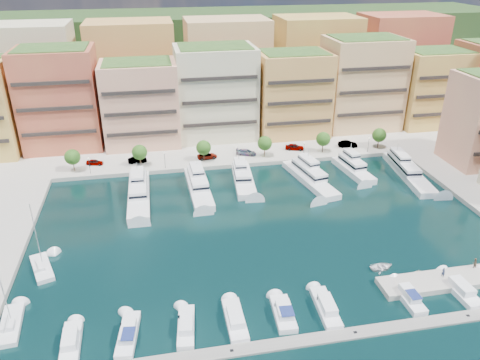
{
  "coord_description": "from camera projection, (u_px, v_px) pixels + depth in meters",
  "views": [
    {
      "loc": [
        -19.85,
        -76.62,
        49.26
      ],
      "look_at": [
        -2.96,
        10.73,
        6.0
      ],
      "focal_mm": 35.0,
      "sensor_mm": 36.0,
      "label": 1
    }
  ],
  "objects": [
    {
      "name": "sailboat_1",
      "position": [
        42.0,
        268.0,
        80.54
      ],
      "size": [
        5.45,
        8.92,
        13.2
      ],
      "color": "white",
      "rests_on": "ground"
    },
    {
      "name": "apartment_1",
      "position": [
        60.0,
        99.0,
        124.73
      ],
      "size": [
        20.0,
        16.5,
        26.8
      ],
      "color": "#C26A40",
      "rests_on": "north_quay"
    },
    {
      "name": "tree_5",
      "position": [
        379.0,
        135.0,
        126.92
      ],
      "size": [
        3.8,
        3.8,
        5.65
      ],
      "color": "#473323",
      "rests_on": "north_quay"
    },
    {
      "name": "apartment_6",
      "position": [
        431.0,
        88.0,
        142.27
      ],
      "size": [
        20.0,
        15.5,
        22.8
      ],
      "color": "#E2C252",
      "rests_on": "north_quay"
    },
    {
      "name": "car_2",
      "position": [
        207.0,
        156.0,
        121.62
      ],
      "size": [
        5.5,
        3.11,
        1.45
      ],
      "primitive_type": "imported",
      "rotation": [
        0.0,
        0.0,
        1.71
      ],
      "color": "gray",
      "rests_on": "north_quay"
    },
    {
      "name": "tender_0",
      "position": [
        382.0,
        267.0,
        80.78
      ],
      "size": [
        4.4,
        3.34,
        0.86
      ],
      "primitive_type": "imported",
      "rotation": [
        0.0,
        0.0,
        1.67
      ],
      "color": "white",
      "rests_on": "ground"
    },
    {
      "name": "cruiser_7",
      "position": [
        408.0,
        297.0,
        73.54
      ],
      "size": [
        2.45,
        8.2,
        2.66
      ],
      "color": "white",
      "rests_on": "ground"
    },
    {
      "name": "car_4",
      "position": [
        294.0,
        147.0,
        126.99
      ],
      "size": [
        5.36,
        3.37,
        1.7
      ],
      "primitive_type": "imported",
      "rotation": [
        0.0,
        0.0,
        1.28
      ],
      "color": "gray",
      "rests_on": "north_quay"
    },
    {
      "name": "yacht_2",
      "position": [
        198.0,
        185.0,
        107.54
      ],
      "size": [
        4.94,
        20.48,
        7.3
      ],
      "color": "white",
      "rests_on": "ground"
    },
    {
      "name": "tree_1",
      "position": [
        140.0,
        152.0,
        116.0
      ],
      "size": [
        3.8,
        3.8,
        5.65
      ],
      "color": "#473323",
      "rests_on": "north_quay"
    },
    {
      "name": "tree_4",
      "position": [
        323.0,
        139.0,
        124.19
      ],
      "size": [
        3.8,
        3.8,
        5.65
      ],
      "color": "#473323",
      "rests_on": "north_quay"
    },
    {
      "name": "backblock_1",
      "position": [
        133.0,
        71.0,
        146.66
      ],
      "size": [
        26.0,
        18.0,
        30.0
      ],
      "primitive_type": "cube",
      "color": "tan",
      "rests_on": "north_quay"
    },
    {
      "name": "lamppost_3",
      "position": [
        304.0,
        147.0,
        121.54
      ],
      "size": [
        0.3,
        0.3,
        4.2
      ],
      "color": "black",
      "rests_on": "north_quay"
    },
    {
      "name": "cruiser_8",
      "position": [
        460.0,
        290.0,
        75.1
      ],
      "size": [
        3.01,
        9.14,
        2.55
      ],
      "color": "white",
      "rests_on": "ground"
    },
    {
      "name": "tree_3",
      "position": [
        265.0,
        143.0,
        121.46
      ],
      "size": [
        3.8,
        3.8,
        5.65
      ],
      "color": "#473323",
      "rests_on": "north_quay"
    },
    {
      "name": "cruiser_5",
      "position": [
        326.0,
        308.0,
        71.24
      ],
      "size": [
        3.03,
        9.24,
        2.55
      ],
      "color": "white",
      "rests_on": "ground"
    },
    {
      "name": "cruiser_0",
      "position": [
        71.0,
        343.0,
        64.89
      ],
      "size": [
        2.71,
        7.89,
        2.55
      ],
      "color": "white",
      "rests_on": "ground"
    },
    {
      "name": "cruiser_3",
      "position": [
        235.0,
        320.0,
        68.84
      ],
      "size": [
        2.7,
        8.85,
        2.55
      ],
      "color": "white",
      "rests_on": "ground"
    },
    {
      "name": "yacht_3",
      "position": [
        243.0,
        178.0,
        110.82
      ],
      "size": [
        5.83,
        17.17,
        7.3
      ],
      "color": "white",
      "rests_on": "ground"
    },
    {
      "name": "south_pontoon",
      "position": [
        295.0,
        343.0,
        65.59
      ],
      "size": [
        72.0,
        2.2,
        0.35
      ],
      "primitive_type": "cube",
      "color": "gray",
      "rests_on": "ground"
    },
    {
      "name": "tree_2",
      "position": [
        204.0,
        148.0,
        118.73
      ],
      "size": [
        3.8,
        3.8,
        5.65
      ],
      "color": "#473323",
      "rests_on": "north_quay"
    },
    {
      "name": "car_3",
      "position": [
        246.0,
        152.0,
        123.82
      ],
      "size": [
        5.67,
        3.96,
        1.52
      ],
      "primitive_type": "imported",
      "rotation": [
        0.0,
        0.0,
        1.18
      ],
      "color": "gray",
      "rests_on": "north_quay"
    },
    {
      "name": "lamppost_0",
      "position": [
        89.0,
        163.0,
        112.32
      ],
      "size": [
        0.3,
        0.3,
        4.2
      ],
      "color": "black",
      "rests_on": "north_quay"
    },
    {
      "name": "north_quay",
      "position": [
        218.0,
        127.0,
        147.33
      ],
      "size": [
        220.0,
        64.0,
        2.0
      ],
      "primitive_type": "cube",
      "color": "#9E998E",
      "rests_on": "ground"
    },
    {
      "name": "car_1",
      "position": [
        137.0,
        160.0,
        119.22
      ],
      "size": [
        4.84,
        2.0,
        1.56
      ],
      "primitive_type": "imported",
      "rotation": [
        0.0,
        0.0,
        1.65
      ],
      "color": "gray",
      "rests_on": "north_quay"
    },
    {
      "name": "yacht_1",
      "position": [
        139.0,
        193.0,
        104.38
      ],
      "size": [
        4.81,
        22.54,
        7.3
      ],
      "color": "white",
      "rests_on": "ground"
    },
    {
      "name": "tree_0",
      "position": [
        72.0,
        157.0,
        113.27
      ],
      "size": [
        3.8,
        3.8,
        5.65
      ],
      "color": "#473323",
      "rests_on": "north_quay"
    },
    {
      "name": "yacht_6",
      "position": [
        407.0,
        170.0,
        114.92
      ],
      "size": [
        7.1,
        24.15,
        7.3
      ],
      "color": "white",
      "rests_on": "ground"
    },
    {
      "name": "cruiser_1",
      "position": [
        128.0,
        335.0,
        66.17
      ],
      "size": [
        3.6,
        9.05,
        2.66
      ],
      "color": "white",
      "rests_on": "ground"
    },
    {
      "name": "person_1",
      "position": [
        475.0,
        263.0,
        79.32
      ],
      "size": [
        0.94,
        0.75,
        1.84
      ],
      "primitive_type": "imported",
      "rotation": [
        0.0,
        0.0,
        3.21
      ],
      "color": "#4E402F",
      "rests_on": "finger_pier"
    },
    {
      "name": "backblock_3",
      "position": [
        315.0,
        63.0,
        156.91
      ],
      "size": [
        26.0,
        18.0,
        30.0
      ],
      "primitive_type": "cube",
      "color": "#E2C252",
      "rests_on": "north_quay"
    },
    {
      "name": "cruiser_4",
      "position": [
        283.0,
        314.0,
        70.08
      ],
      "size": [
        3.28,
        7.8,
        2.66
      ],
      "color": "white",
      "rests_on": "ground"
    },
    {
      "name": "yacht_4",
      "position": [
        309.0,
        177.0,
        111.77
      ],
      "size": [
        8.19,
        21.54,
        7.3
      ],
      "color": "white",
      "rests_on": "ground"
    },
    {
      "name": "car_5",
      "position": [
        348.0,
        144.0,
        128.8
      ],
      "size": [
        5.49,
        2.96,
        1.72
      ],
      "primitive_type": "imported",
      "rotation": [
        0.0,
        0.0,
        1.34
      ],
      "color": "gray",
      "rests_on": "north_quay"
    },
    {
      "name": "sailboat_0",
      "position": [
        11.0,
        326.0,
        68.18
      ],
      "size": [
        3.52,
        8.89,
        13.2
      ],
      "color": "white",
      "rests_on": "ground"
    },
    {
      "name": "apartment_3",
      "position": [
        216.0,
        92.0,
        132.11
      ],
      "size": [
        22.0,
        16.5,
        25.8
      ],
      "color": "beige",
      "rests_on": "north_quay"
    },
    {
      "name": "cruiser_2",
      "position": [
        186.0,
        327.0,
        67.61
      ],
      "size": [
        3.27,
        8.62,
        2.55
      ],
      "color": "white",
      "rests_on": "ground"
    },
    {
      "name": "apartment_4",
      "position": [
        292.0,
        94.0,
        134.54
      ],
      "size": [
        20.0,
        15.5,
        23.8
      ],
      "color": "tan",
      "rests_on": "north_quay"
    },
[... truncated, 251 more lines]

